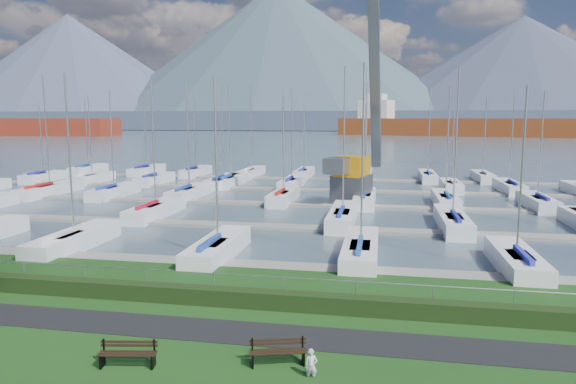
% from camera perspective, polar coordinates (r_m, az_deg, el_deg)
% --- Properties ---
extents(path, '(160.00, 2.00, 0.04)m').
position_cam_1_polar(path, '(19.61, -8.22, -14.99)').
color(path, black).
rests_on(path, grass).
extents(water, '(800.00, 540.00, 0.20)m').
position_cam_1_polar(water, '(280.23, 9.25, 6.47)').
color(water, '#435663').
extents(hedge, '(80.00, 0.70, 0.70)m').
position_cam_1_polar(hedge, '(21.79, -6.02, -11.57)').
color(hedge, black).
rests_on(hedge, grass).
extents(fence, '(80.00, 0.04, 0.04)m').
position_cam_1_polar(fence, '(21.88, -5.75, -9.13)').
color(fence, gray).
rests_on(fence, grass).
extents(foothill, '(900.00, 80.00, 12.00)m').
position_cam_1_polar(foothill, '(350.10, 9.52, 7.84)').
color(foothill, '#434D62').
rests_on(foothill, water).
extents(mountains, '(1190.00, 360.00, 115.00)m').
position_cam_1_polar(mountains, '(426.46, 10.85, 13.34)').
color(mountains, '#475869').
rests_on(mountains, water).
extents(docks, '(90.00, 41.60, 0.25)m').
position_cam_1_polar(docks, '(47.09, 3.08, -1.48)').
color(docks, gray).
rests_on(docks, water).
extents(bench_left, '(1.84, 0.71, 0.85)m').
position_cam_1_polar(bench_left, '(17.52, -17.36, -16.78)').
color(bench_left, black).
rests_on(bench_left, grass).
extents(bench_right, '(1.85, 0.90, 0.85)m').
position_cam_1_polar(bench_right, '(16.92, -1.13, -17.32)').
color(bench_right, black).
rests_on(bench_right, grass).
extents(person, '(0.39, 0.27, 1.03)m').
position_cam_1_polar(person, '(16.16, 2.60, -18.24)').
color(person, silver).
rests_on(person, grass).
extents(crane, '(5.12, 13.44, 22.35)m').
position_cam_1_polar(crane, '(48.85, 7.77, 5.36)').
color(crane, '#505157').
rests_on(crane, water).
extents(cargo_ship_west, '(100.45, 19.13, 21.50)m').
position_cam_1_polar(cargo_ship_west, '(273.44, -29.06, 6.33)').
color(cargo_ship_west, maroon).
rests_on(cargo_ship_west, water).
extents(cargo_ship_mid, '(107.87, 47.21, 21.50)m').
position_cam_1_polar(cargo_ship_mid, '(243.55, 17.26, 6.87)').
color(cargo_ship_mid, brown).
rests_on(cargo_ship_mid, water).
extents(sailboat_fleet, '(76.08, 50.23, 12.61)m').
position_cam_1_polar(sailboat_fleet, '(49.69, 0.60, 5.52)').
color(sailboat_fleet, maroon).
rests_on(sailboat_fleet, water).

